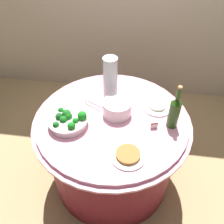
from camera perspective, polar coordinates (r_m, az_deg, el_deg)
ground_plane at (r=2.31m, az=0.00°, el=-14.56°), size 6.00×6.00×0.00m
buffet_table at (r=2.01m, az=0.00°, el=-8.74°), size 1.16×1.16×0.74m
broccoli_bowl at (r=1.68m, az=-10.35°, el=-1.99°), size 0.28×0.28×0.12m
plate_stack at (r=1.73m, az=1.22°, el=1.01°), size 0.21×0.21×0.11m
wine_bottle at (r=1.64m, az=14.62°, el=0.08°), size 0.07×0.07×0.34m
decorative_fruit_vase at (r=1.83m, az=-0.41°, el=7.84°), size 0.11×0.11×0.34m
serving_tongs at (r=1.83m, az=-4.53°, el=1.66°), size 0.16×0.12×0.01m
food_plate_peanuts at (r=1.49m, az=3.83°, el=-10.21°), size 0.22×0.22×0.03m
food_plate_rice at (r=1.84m, az=10.67°, el=1.33°), size 0.22×0.22×0.03m
label_placard_front at (r=1.66m, az=10.02°, el=-3.05°), size 0.05×0.02×0.05m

